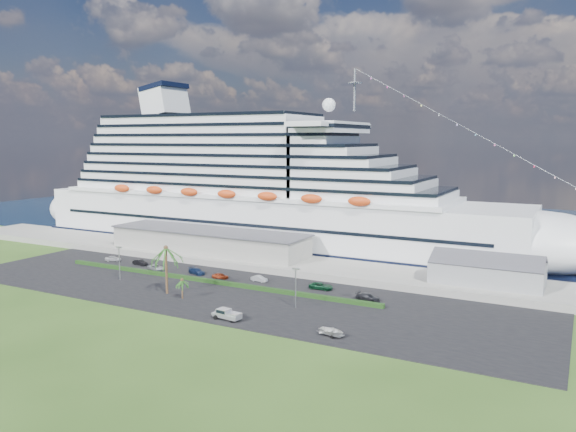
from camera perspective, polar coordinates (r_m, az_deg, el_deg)
The scene contains 22 objects.
ground at distance 119.15m, azimuth -9.72°, elevation -8.90°, with size 420.00×420.00×0.00m, color #2D4D19.
asphalt_lot at distance 127.63m, azimuth -6.67°, elevation -7.67°, with size 140.00×38.00×0.12m, color black.
wharf at distance 151.39m, azimuth -0.39°, elevation -4.82°, with size 240.00×20.00×1.80m, color gray.
water at distance 233.32m, azimuth 10.22°, elevation -0.68°, with size 420.00×160.00×0.02m, color black.
cruise_ship at distance 180.07m, azimuth -2.77°, elevation 2.29°, with size 191.00×38.00×54.00m.
terminal_building at distance 163.75m, azimuth -8.11°, elevation -2.46°, with size 61.00×15.00×6.30m.
port_shed at distance 134.42m, azimuth 19.58°, elevation -5.38°, with size 24.00×12.31×7.37m.
hedge at distance 135.94m, azimuth -8.25°, elevation -6.51°, with size 88.00×1.10×0.90m, color black.
lamp_post_left at distance 141.75m, azimuth -16.77°, elevation -4.19°, with size 1.60×0.35×8.27m.
lamp_post_right at distance 113.76m, azimuth 0.78°, elevation -6.79°, with size 1.60×0.35×8.27m.
palm_tall at distance 126.09m, azimuth -12.30°, elevation -3.72°, with size 8.82×8.82×11.13m.
palm_short at distance 122.76m, azimuth -10.71°, elevation -6.65°, with size 3.53×3.53×4.56m.
parked_car_0 at distance 164.87m, azimuth -17.34°, elevation -4.14°, with size 1.75×4.35×1.48m, color #B9B8BB.
parked_car_1 at distance 157.63m, azimuth -14.80°, elevation -4.59°, with size 1.57×4.51×1.49m, color black.
parked_car_2 at distance 150.89m, azimuth -13.26°, elevation -5.10°, with size 2.33×5.06×1.41m, color #A5A9AE.
parked_car_3 at distance 144.43m, azimuth -9.25°, elevation -5.56°, with size 2.10×5.16×1.50m, color #16284E.
parked_car_4 at distance 139.14m, azimuth -6.89°, elevation -6.05°, with size 1.65×4.09×1.39m, color maroon.
parked_car_5 at distance 135.52m, azimuth -2.94°, elevation -6.38°, with size 1.48×4.23×1.39m, color #A8AAAF.
parked_car_6 at distance 128.77m, azimuth 3.38°, elevation -7.11°, with size 2.53×5.48×1.52m, color #0E3A21.
parked_car_7 at distance 121.07m, azimuth 8.13°, elevation -8.16°, with size 2.14×5.26×1.53m, color black.
pickup_truck at distance 108.37m, azimuth -6.26°, elevation -9.85°, with size 5.93×2.66×2.03m.
boat_trailer at distance 99.25m, azimuth 4.48°, elevation -11.57°, with size 5.56×4.04×1.54m.
Camera 1 is at (70.52, -89.78, 34.11)m, focal length 35.00 mm.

